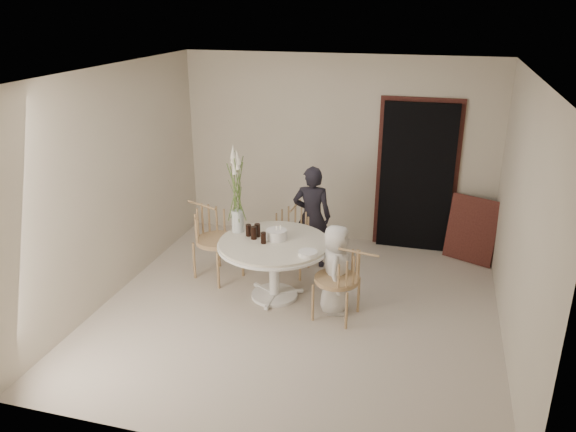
% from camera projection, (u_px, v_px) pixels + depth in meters
% --- Properties ---
extents(ground, '(4.50, 4.50, 0.00)m').
position_uv_depth(ground, '(297.00, 310.00, 6.51)').
color(ground, beige).
rests_on(ground, ground).
extents(room_shell, '(4.50, 4.50, 4.50)m').
position_uv_depth(room_shell, '(298.00, 177.00, 5.93)').
color(room_shell, silver).
rests_on(room_shell, ground).
extents(doorway, '(1.00, 0.10, 2.10)m').
position_uv_depth(doorway, '(416.00, 178.00, 7.82)').
color(doorway, black).
rests_on(doorway, ground).
extents(door_trim, '(1.12, 0.03, 2.22)m').
position_uv_depth(door_trim, '(417.00, 173.00, 7.84)').
color(door_trim, '#56261D').
rests_on(door_trim, ground).
extents(table, '(1.33, 1.33, 0.73)m').
position_uv_depth(table, '(274.00, 250.00, 6.60)').
color(table, white).
rests_on(table, ground).
extents(picture_frame, '(0.70, 0.46, 0.90)m').
position_uv_depth(picture_frame, '(472.00, 230.00, 7.63)').
color(picture_frame, '#56261D').
rests_on(picture_frame, ground).
extents(chair_far, '(0.50, 0.54, 0.87)m').
position_uv_depth(chair_far, '(293.00, 229.00, 7.35)').
color(chair_far, tan).
rests_on(chair_far, ground).
extents(chair_right, '(0.57, 0.53, 0.86)m').
position_uv_depth(chair_right, '(347.00, 274.00, 6.15)').
color(chair_right, tan).
rests_on(chair_right, ground).
extents(chair_left, '(0.69, 0.67, 0.96)m').
position_uv_depth(chair_left, '(210.00, 230.00, 7.16)').
color(chair_left, tan).
rests_on(chair_left, ground).
extents(girl, '(0.54, 0.39, 1.39)m').
position_uv_depth(girl, '(312.00, 217.00, 7.40)').
color(girl, black).
rests_on(girl, ground).
extents(boy, '(0.39, 0.55, 1.06)m').
position_uv_depth(boy, '(336.00, 269.00, 6.33)').
color(boy, silver).
rests_on(boy, ground).
extents(birthday_cake, '(0.25, 0.25, 0.17)m').
position_uv_depth(birthday_cake, '(276.00, 235.00, 6.60)').
color(birthday_cake, white).
rests_on(birthday_cake, table).
extents(cola_tumbler_a, '(0.09, 0.09, 0.15)m').
position_uv_depth(cola_tumbler_a, '(254.00, 233.00, 6.60)').
color(cola_tumbler_a, black).
rests_on(cola_tumbler_a, table).
extents(cola_tumbler_b, '(0.07, 0.07, 0.14)m').
position_uv_depth(cola_tumbler_b, '(263.00, 238.00, 6.48)').
color(cola_tumbler_b, black).
rests_on(cola_tumbler_b, table).
extents(cola_tumbler_c, '(0.08, 0.08, 0.14)m').
position_uv_depth(cola_tumbler_c, '(248.00, 230.00, 6.69)').
color(cola_tumbler_c, black).
rests_on(cola_tumbler_c, table).
extents(cola_tumbler_d, '(0.09, 0.09, 0.16)m').
position_uv_depth(cola_tumbler_d, '(257.00, 230.00, 6.68)').
color(cola_tumbler_d, black).
rests_on(cola_tumbler_d, table).
extents(plate_stack, '(0.26, 0.26, 0.05)m').
position_uv_depth(plate_stack, '(308.00, 254.00, 6.18)').
color(plate_stack, white).
rests_on(plate_stack, table).
extents(flower_vase, '(0.15, 0.15, 1.09)m').
position_uv_depth(flower_vase, '(237.00, 191.00, 6.66)').
color(flower_vase, silver).
rests_on(flower_vase, table).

